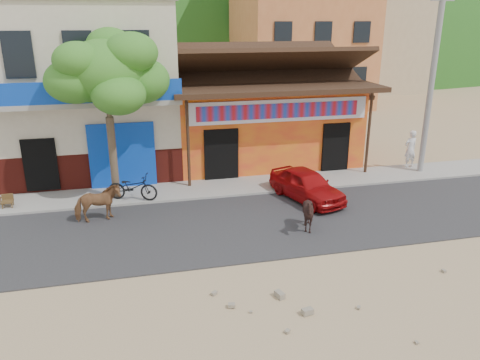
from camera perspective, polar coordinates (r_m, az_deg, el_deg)
The scene contains 15 objects.
ground at distance 13.32m, azimuth 5.30°, elevation -9.68°, with size 120.00×120.00×0.00m, color #9E825B.
road at distance 15.45m, azimuth 2.40°, elevation -5.28°, with size 60.00×5.00×0.04m, color #28282B.
sidewalk at distance 18.58m, azimuth -0.47°, elevation -0.82°, with size 60.00×2.00×0.12m, color gray.
dance_club at distance 22.31m, azimuth 2.29°, elevation 7.22°, with size 8.00×6.00×3.60m, color orange.
cafe_building at distance 21.30m, azimuth -17.84°, elevation 10.41°, with size 7.00×6.00×7.00m, color beige.
apartment_front at distance 37.31m, azimuth 7.32°, elevation 18.38°, with size 9.00×9.00×12.00m, color #CC723F.
apartment_rear at distance 46.50m, azimuth 15.51°, elevation 16.76°, with size 8.00×8.00×10.00m, color tan.
tree at distance 17.17m, azimuth -15.63°, elevation 7.42°, with size 3.00×3.00×6.00m, color #2D721E, non-canonical shape.
utility_pole at distance 20.98m, azimuth 22.39°, elevation 11.50°, with size 0.24×0.24×8.00m, color gray.
cow_tan at distance 16.00m, azimuth -16.96°, elevation -2.76°, with size 0.67×1.47×1.24m, color brown.
cow_dark at distance 14.81m, azimuth 8.35°, elevation -4.08°, with size 0.93×1.05×1.15m, color black.
red_car at distance 17.32m, azimuth 8.13°, elevation -0.59°, with size 1.35×3.37×1.15m, color #A00B0D.
scooter at distance 17.39m, azimuth -12.97°, elevation -0.85°, with size 0.64×1.84×0.97m, color black.
pedestrian at distance 21.92m, azimuth 20.05°, elevation 3.58°, with size 0.61×0.40×1.67m, color white.
cafe_chair_left at distance 18.24m, azimuth -26.59°, elevation -1.76°, with size 0.38×0.38×0.81m, color #473217, non-canonical shape.
Camera 1 is at (-3.83, -11.03, 6.40)m, focal length 35.00 mm.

